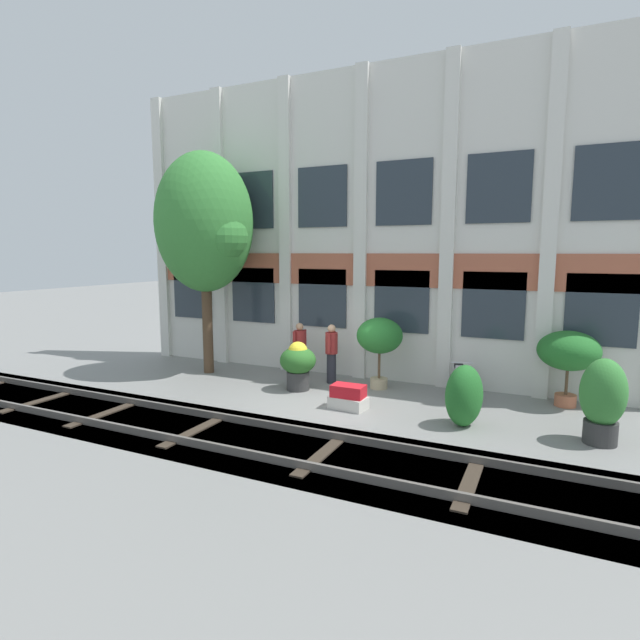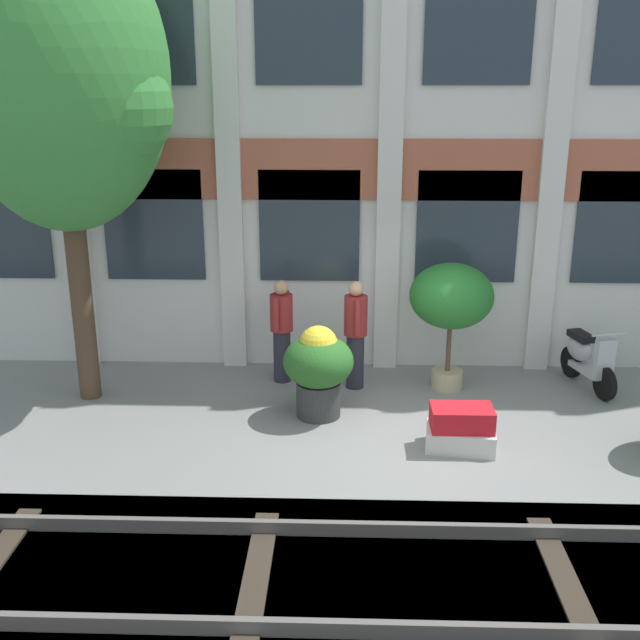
{
  "view_description": "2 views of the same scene",
  "coord_description": "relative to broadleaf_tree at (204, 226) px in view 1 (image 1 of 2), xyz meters",
  "views": [
    {
      "loc": [
        4.96,
        -10.5,
        3.59
      ],
      "look_at": [
        -0.81,
        1.75,
        1.74
      ],
      "focal_mm": 28.0,
      "sensor_mm": 36.0,
      "label": 1
    },
    {
      "loc": [
        -0.66,
        -8.55,
        4.35
      ],
      "look_at": [
        -1.01,
        1.88,
        1.02
      ],
      "focal_mm": 42.0,
      "sensor_mm": 36.0,
      "label": 2
    }
  ],
  "objects": [
    {
      "name": "resident_by_doorway",
      "position": [
        2.73,
        0.69,
        -3.5
      ],
      "size": [
        0.34,
        0.51,
        1.58
      ],
      "rotation": [
        0.0,
        0.0,
        -0.29
      ],
      "color": "#282833",
      "rests_on": "ground"
    },
    {
      "name": "apartment_facade",
      "position": [
        4.31,
        1.64,
        -0.08
      ],
      "size": [
        14.69,
        0.64,
        8.57
      ],
      "color": "silver",
      "rests_on": "ground"
    },
    {
      "name": "ground_plane",
      "position": [
        4.31,
        -1.32,
        -4.34
      ],
      "size": [
        80.0,
        80.0,
        0.0
      ],
      "primitive_type": "plane",
      "color": "gray"
    },
    {
      "name": "broadleaf_tree",
      "position": [
        0.0,
        0.0,
        0.0
      ],
      "size": [
        2.95,
        2.81,
        6.44
      ],
      "color": "#4C3826",
      "rests_on": "ground"
    },
    {
      "name": "rail_tracks",
      "position": [
        4.31,
        -4.09,
        -4.47
      ],
      "size": [
        22.33,
        2.8,
        0.43
      ],
      "color": "#4C473F",
      "rests_on": "ground"
    },
    {
      "name": "topiary_hedge",
      "position": [
        7.71,
        -1.52,
        -3.69
      ],
      "size": [
        0.98,
        1.12,
        1.29
      ],
      "primitive_type": "ellipsoid",
      "rotation": [
        0.0,
        0.0,
        1.22
      ],
      "color": "#236B28",
      "rests_on": "ground"
    },
    {
      "name": "potted_plant_square_trough",
      "position": [
        5.11,
        -1.46,
        -4.08
      ],
      "size": [
        0.9,
        0.62,
        0.56
      ],
      "color": "beige",
      "rests_on": "ground"
    },
    {
      "name": "scooter_near_curb",
      "position": [
        7.25,
        0.63,
        -3.9
      ],
      "size": [
        0.61,
        1.36,
        0.98
      ],
      "rotation": [
        0.0,
        0.0,
        4.96
      ],
      "color": "black",
      "rests_on": "ground"
    },
    {
      "name": "potted_plant_stone_basin",
      "position": [
        3.32,
        -0.54,
        -3.62
      ],
      "size": [
        0.95,
        0.95,
        1.28
      ],
      "color": "#333333",
      "rests_on": "ground"
    },
    {
      "name": "potted_plant_fluted_column",
      "position": [
        10.21,
        -1.4,
        -3.43
      ],
      "size": [
        0.81,
        0.81,
        1.64
      ],
      "color": "#333333",
      "rests_on": "ground"
    },
    {
      "name": "potted_plant_tall_urn",
      "position": [
        9.65,
        0.89,
        -3.06
      ],
      "size": [
        1.38,
        1.38,
        1.78
      ],
      "color": "#B76647",
      "rests_on": "ground"
    },
    {
      "name": "resident_watching_tracks",
      "position": [
        3.83,
        0.47,
        -3.47
      ],
      "size": [
        0.34,
        0.53,
        1.63
      ],
      "rotation": [
        0.0,
        0.0,
        -3.04
      ],
      "color": "#282833",
      "rests_on": "ground"
    },
    {
      "name": "potted_plant_low_pan",
      "position": [
        5.19,
        0.5,
        -2.98
      ],
      "size": [
        1.21,
        1.21,
        1.89
      ],
      "color": "tan",
      "rests_on": "ground"
    }
  ]
}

